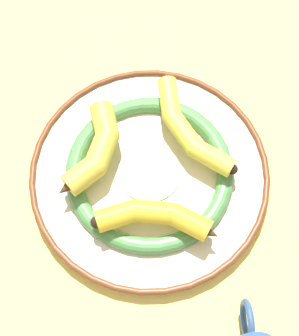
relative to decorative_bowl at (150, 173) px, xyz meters
name	(u,v)px	position (x,y,z in m)	size (l,w,h in m)	color
ground_plane	(135,182)	(-0.02, -0.01, -0.02)	(2.80, 2.80, 0.00)	#E5CC6B
decorative_bowl	(150,173)	(0.00, 0.00, 0.00)	(0.39, 0.39, 0.04)	beige
banana_a	(96,151)	(-0.08, 0.02, 0.04)	(0.09, 0.17, 0.04)	gold
banana_b	(186,127)	(0.05, 0.07, 0.04)	(0.13, 0.18, 0.03)	yellow
banana_c	(156,217)	(0.02, -0.08, 0.04)	(0.19, 0.06, 0.03)	gold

